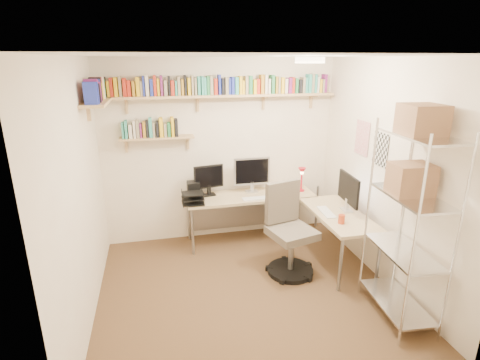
# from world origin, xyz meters

# --- Properties ---
(ground) EXTENTS (3.20, 3.20, 0.00)m
(ground) POSITION_xyz_m (0.00, 0.00, 0.00)
(ground) COLOR #4C3220
(ground) RESTS_ON ground
(room_shell) EXTENTS (3.24, 3.04, 2.52)m
(room_shell) POSITION_xyz_m (0.00, 0.00, 1.55)
(room_shell) COLOR beige
(room_shell) RESTS_ON ground
(wall_shelves) EXTENTS (3.12, 1.09, 0.80)m
(wall_shelves) POSITION_xyz_m (-0.41, 1.30, 2.03)
(wall_shelves) COLOR tan
(wall_shelves) RESTS_ON ground
(corner_desk) EXTENTS (2.11, 1.75, 1.19)m
(corner_desk) POSITION_xyz_m (0.48, 0.96, 0.68)
(corner_desk) COLOR tan
(corner_desk) RESTS_ON ground
(office_chair) EXTENTS (0.59, 0.60, 1.10)m
(office_chair) POSITION_xyz_m (0.59, 0.30, 0.46)
(office_chair) COLOR black
(office_chair) RESTS_ON ground
(wire_rack) EXTENTS (0.48, 0.87, 2.10)m
(wire_rack) POSITION_xyz_m (1.36, -0.73, 1.45)
(wire_rack) COLOR silver
(wire_rack) RESTS_ON ground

